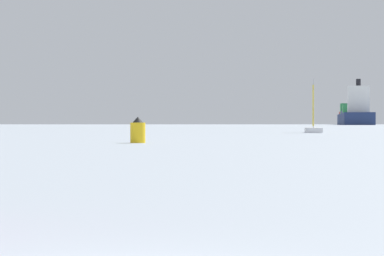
{
  "coord_description": "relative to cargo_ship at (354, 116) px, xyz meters",
  "views": [
    {
      "loc": [
        1.82,
        -7.56,
        1.67
      ],
      "look_at": [
        -0.97,
        15.53,
        1.52
      ],
      "focal_mm": 73.26,
      "sensor_mm": 36.0,
      "label": 1
    }
  ],
  "objects": [
    {
      "name": "cargo_ship",
      "position": [
        0.0,
        0.0,
        0.0
      ],
      "size": [
        32.24,
        202.18,
        39.16
      ],
      "rotation": [
        0.0,
        0.0,
        1.54
      ],
      "color": "navy",
      "rests_on": "ground_plane"
    },
    {
      "name": "channel_buoy",
      "position": [
        -75.64,
        -685.66,
        -7.53
      ],
      "size": [
        1.27,
        1.27,
        2.21
      ],
      "color": "yellow",
      "rests_on": "ground_plane"
    },
    {
      "name": "small_sailboat",
      "position": [
        -58.64,
        -614.97,
        -7.66
      ],
      "size": [
        2.89,
        6.32,
        9.31
      ],
      "rotation": [
        0.0,
        0.0,
        4.75
      ],
      "color": "white",
      "rests_on": "ground_plane"
    }
  ]
}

